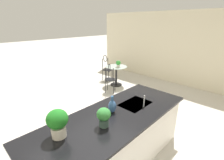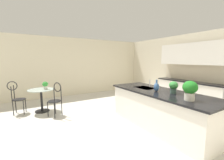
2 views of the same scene
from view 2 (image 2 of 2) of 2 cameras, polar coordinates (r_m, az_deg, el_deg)
name	(u,v)px [view 2 (image 2 of 2)]	position (r m, az deg, el deg)	size (l,w,h in m)	color
ground_plane	(125,130)	(3.81, 4.99, -18.60)	(40.00, 40.00, 0.00)	beige
wall_back	(209,69)	(6.30, 33.49, 3.44)	(9.00, 0.12, 2.70)	beige
wall_left_window	(74,67)	(7.31, -14.67, 4.93)	(0.12, 7.80, 2.70)	beige
kitchen_island	(160,109)	(3.96, 17.93, -10.63)	(2.80, 1.06, 0.92)	white
back_counter_run	(189,92)	(6.20, 27.71, -4.20)	(2.44, 0.64, 1.52)	white
upper_cabinet_run	(192,54)	(6.06, 28.43, 8.89)	(2.40, 0.36, 0.76)	white
bistro_table	(41,98)	(5.36, -25.62, -6.37)	(0.80, 0.80, 0.74)	black
chair_near_window	(17,96)	(5.48, -32.99, -5.23)	(0.45, 0.51, 1.04)	black
chair_by_island	(56,98)	(4.71, -20.96, -6.42)	(0.53, 0.53, 1.04)	black
sink_faucet	(150,83)	(4.32, 14.42, -1.22)	(0.02, 0.02, 0.22)	#B2B5BA
potted_plant_on_table	(45,85)	(5.25, -24.41, -1.74)	(0.18, 0.18, 0.25)	beige
potted_plant_counter_far	(190,89)	(3.17, 27.92, -3.20)	(0.27, 0.27, 0.38)	beige
potted_plant_counter_near	(173,86)	(3.69, 22.67, -2.33)	(0.20, 0.20, 0.28)	#385147
vase_on_counter	(156,87)	(3.78, 16.81, -2.58)	(0.13, 0.13, 0.29)	#386099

